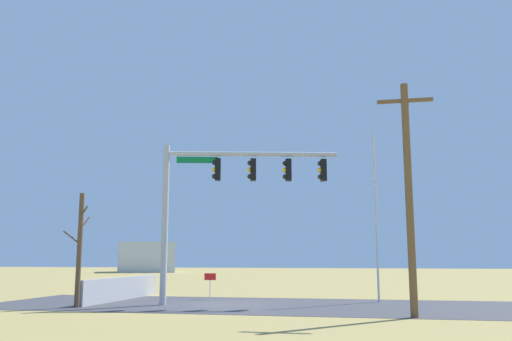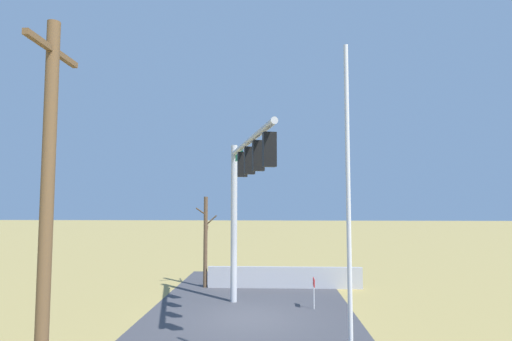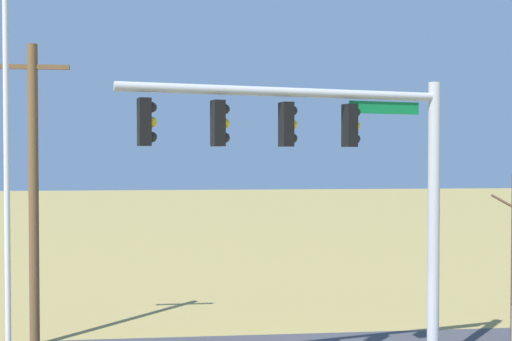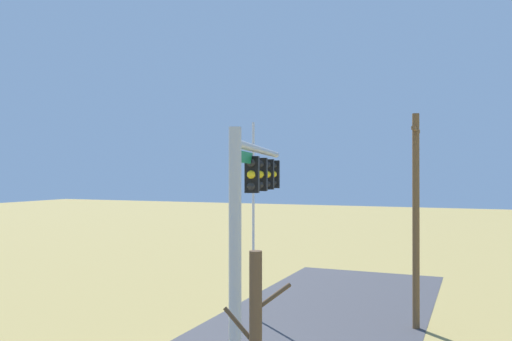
{
  "view_description": "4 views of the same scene",
  "coord_description": "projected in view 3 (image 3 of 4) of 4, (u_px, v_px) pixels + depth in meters",
  "views": [
    {
      "loc": [
        -5.91,
        22.42,
        1.96
      ],
      "look_at": [
        -1.29,
        -0.3,
        5.73
      ],
      "focal_mm": 37.62,
      "sensor_mm": 36.0,
      "label": 1
    },
    {
      "loc": [
        -15.36,
        -0.86,
        4.28
      ],
      "look_at": [
        -1.35,
        -0.3,
        5.36
      ],
      "focal_mm": 28.61,
      "sensor_mm": 36.0,
      "label": 2
    },
    {
      "loc": [
        -3.27,
        -13.9,
        5.06
      ],
      "look_at": [
        -1.8,
        0.63,
        4.71
      ],
      "focal_mm": 45.32,
      "sensor_mm": 36.0,
      "label": 3
    },
    {
      "loc": [
        12.9,
        5.71,
        5.75
      ],
      "look_at": [
        -2.08,
        -0.58,
        5.84
      ],
      "focal_mm": 36.94,
      "sensor_mm": 36.0,
      "label": 4
    }
  ],
  "objects": [
    {
      "name": "utility_pole",
      "position": [
        34.0,
        189.0,
        17.04
      ],
      "size": [
        1.9,
        0.26,
        7.98
      ],
      "color": "brown",
      "rests_on": "ground_plane"
    },
    {
      "name": "flagpole",
      "position": [
        7.0,
        223.0,
        11.04
      ],
      "size": [
        0.1,
        0.1,
        7.79
      ],
      "primitive_type": "cylinder",
      "color": "silver",
      "rests_on": "ground_plane"
    },
    {
      "name": "signal_mast",
      "position": [
        341.0,
        161.0,
        14.41
      ],
      "size": [
        7.39,
        1.98,
        6.77
      ],
      "color": "#B2B5BA",
      "rests_on": "ground_plane"
    }
  ]
}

